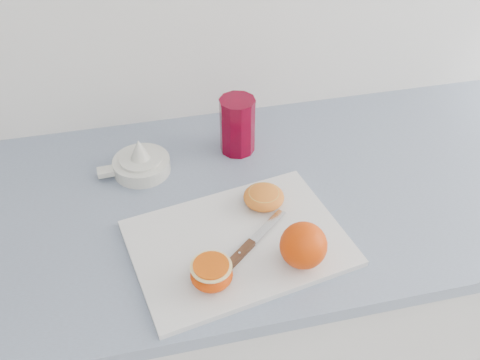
# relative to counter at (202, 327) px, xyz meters

# --- Properties ---
(counter) EXTENTS (2.59, 0.64, 0.89)m
(counter) POSITION_rel_counter_xyz_m (0.00, 0.00, 0.00)
(counter) COLOR silver
(counter) RESTS_ON ground
(cutting_board) EXTENTS (0.43, 0.34, 0.01)m
(cutting_board) POSITION_rel_counter_xyz_m (0.06, -0.14, 0.45)
(cutting_board) COLOR silver
(cutting_board) RESTS_ON counter
(whole_orange) EXTENTS (0.08, 0.08, 0.08)m
(whole_orange) POSITION_rel_counter_xyz_m (0.16, -0.21, 0.50)
(whole_orange) COLOR #EB4A08
(whole_orange) RESTS_ON cutting_board
(half_orange) EXTENTS (0.07, 0.07, 0.04)m
(half_orange) POSITION_rel_counter_xyz_m (-0.00, -0.22, 0.48)
(half_orange) COLOR #EB4A08
(half_orange) RESTS_ON cutting_board
(squeezed_shell) EXTENTS (0.08, 0.08, 0.03)m
(squeezed_shell) POSITION_rel_counter_xyz_m (0.13, -0.06, 0.47)
(squeezed_shell) COLOR orange
(squeezed_shell) RESTS_ON cutting_board
(paring_knife) EXTENTS (0.14, 0.13, 0.01)m
(paring_knife) POSITION_rel_counter_xyz_m (0.07, -0.17, 0.46)
(paring_knife) COLOR #4E2F1D
(paring_knife) RESTS_ON cutting_board
(citrus_juicer) EXTENTS (0.15, 0.12, 0.08)m
(citrus_juicer) POSITION_rel_counter_xyz_m (-0.09, 0.11, 0.47)
(citrus_juicer) COLOR white
(citrus_juicer) RESTS_ON counter
(red_tumbler) EXTENTS (0.08, 0.08, 0.13)m
(red_tumbler) POSITION_rel_counter_xyz_m (0.13, 0.14, 0.50)
(red_tumbler) COLOR maroon
(red_tumbler) RESTS_ON counter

